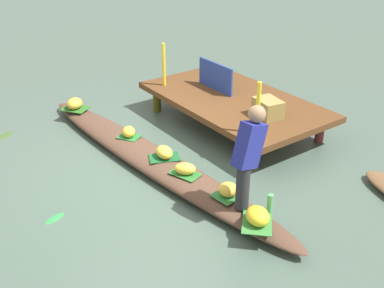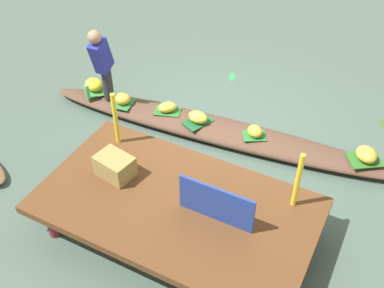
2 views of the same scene
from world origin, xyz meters
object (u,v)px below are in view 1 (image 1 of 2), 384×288
Objects in this scene: banana_bunch_0 at (228,189)px; banana_bunch_3 at (164,152)px; water_bottle at (270,204)px; market_banner at (215,76)px; produce_crate at (268,108)px; banana_bunch_4 at (258,216)px; vendor_boat at (151,159)px; banana_bunch_2 at (185,169)px; banana_bunch_5 at (75,103)px; vendor_person at (248,153)px; banana_bunch_1 at (129,132)px.

banana_bunch_3 reaches higher than banana_bunch_0.
water_bottle is 0.28× the size of market_banner.
market_banner is (-2.38, 1.67, 0.43)m from banana_bunch_0.
produce_crate reaches higher than water_bottle.
banana_bunch_3 is 0.97× the size of banana_bunch_4.
produce_crate is at bearing 81.39° from banana_bunch_3.
banana_bunch_4 reaches higher than vendor_boat.
banana_bunch_2 is 2.94m from banana_bunch_5.
banana_bunch_3 is at bearing -174.34° from vendor_person.
banana_bunch_4 is at bearing 0.56° from banana_bunch_3.
banana_bunch_2 is at bearing -169.80° from banana_bunch_0.
water_bottle reaches higher than banana_bunch_0.
banana_bunch_3 is at bearing -179.44° from banana_bunch_4.
water_bottle is 3.33m from market_banner.
market_banner is at bearing 148.36° from vendor_person.
banana_bunch_0 is 0.81× the size of banana_bunch_3.
banana_bunch_3 is (0.87, 0.08, 0.00)m from banana_bunch_1.
water_bottle reaches higher than banana_bunch_1.
vendor_boat is 0.33m from banana_bunch_3.
vendor_boat is at bearing -106.02° from produce_crate.
banana_bunch_4 is (1.35, 0.04, 0.02)m from banana_bunch_2.
vendor_boat is 1.98m from vendor_person.
vendor_person is 5.00× the size of water_bottle.
banana_bunch_0 is 1.26m from banana_bunch_3.
banana_bunch_3 is at bearing -98.61° from produce_crate.
banana_bunch_0 is (1.51, 0.19, 0.20)m from vendor_boat.
banana_bunch_2 is 1.32m from water_bottle.
market_banner is (-1.65, 1.80, 0.44)m from banana_bunch_2.
vendor_person is at bearing -31.55° from market_banner.
banana_bunch_4 is at bearing -2.69° from vendor_boat.
vendor_person is (3.92, 0.45, 0.61)m from banana_bunch_5.
banana_bunch_3 is (-0.53, 0.02, 0.01)m from banana_bunch_2.
market_banner is at bearing 109.69° from vendor_boat.
water_bottle is (0.28, 0.12, -0.58)m from vendor_person.
vendor_person is 3.12m from market_banner.
banana_bunch_0 is at bearing -172.07° from vendor_person.
banana_bunch_3 is 2.41m from banana_bunch_5.
banana_bunch_1 is 0.74× the size of banana_bunch_5.
banana_bunch_1 is at bearing -177.91° from banana_bunch_4.
banana_bunch_4 is 0.71m from vendor_person.
banana_bunch_1 is 0.93× the size of water_bottle.
banana_bunch_0 is 0.28× the size of market_banner.
water_bottle is at bearing 22.36° from vendor_person.
banana_bunch_2 is 1.13× the size of water_bottle.
vendor_person is at bearing 7.93° from banana_bunch_0.
vendor_person is at bearing 5.56° from banana_bunch_1.
vendor_boat is at bearing -177.48° from banana_bunch_4.
vendor_boat is 6.32× the size of market_banner.
market_banner reaches higher than banana_bunch_0.
vendor_person is 0.66m from water_bottle.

